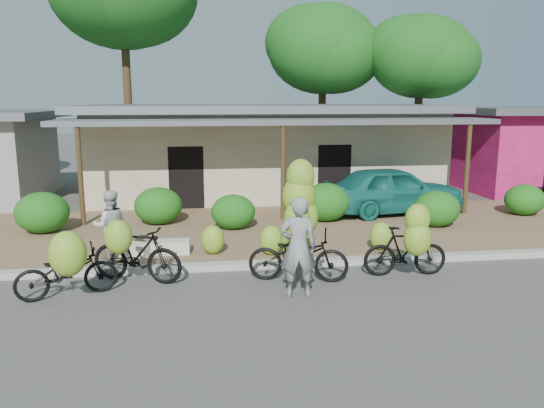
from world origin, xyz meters
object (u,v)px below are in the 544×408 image
(vendor, at_px, (298,247))
(bike_center, at_px, (299,234))
(bike_left, at_px, (135,252))
(tree_center_right, at_px, (319,47))
(bike_far_left, at_px, (67,269))
(sack_near, at_px, (171,247))
(sack_far, at_px, (133,249))
(tree_near_right, at_px, (416,55))
(bystander, at_px, (110,226))
(bike_right, at_px, (408,246))
(teal_van, at_px, (393,190))

(vendor, bearing_deg, bike_center, -98.07)
(bike_left, relative_size, vendor, 1.05)
(tree_center_right, bearing_deg, vendor, -103.54)
(bike_far_left, height_order, vendor, vendor)
(sack_near, distance_m, sack_far, 0.83)
(tree_near_right, height_order, sack_far, tree_near_right)
(vendor, height_order, bystander, vendor)
(bystander, bearing_deg, sack_near, -174.01)
(bystander, bearing_deg, tree_center_right, -128.76)
(sack_near, distance_m, bystander, 1.43)
(bike_left, xyz_separation_m, bike_right, (5.39, -0.42, 0.04))
(sack_near, bearing_deg, bike_center, -31.63)
(tree_near_right, distance_m, sack_far, 17.03)
(tree_center_right, distance_m, tree_near_right, 4.50)
(bike_left, relative_size, sack_near, 2.30)
(bike_far_left, height_order, sack_far, bike_far_left)
(bike_left, bearing_deg, vendor, -89.40)
(bike_right, relative_size, sack_far, 2.32)
(bike_far_left, height_order, bike_right, bike_right)
(bike_right, distance_m, vendor, 2.50)
(sack_far, bearing_deg, bike_left, -81.16)
(tree_near_right, relative_size, vendor, 3.89)
(tree_center_right, height_order, bike_far_left, tree_center_right)
(bike_center, xyz_separation_m, bystander, (-3.87, 1.26, -0.01))
(bike_center, bearing_deg, bike_right, -85.87)
(bike_left, distance_m, sack_far, 1.57)
(bike_right, relative_size, sack_near, 2.04)
(bystander, bearing_deg, tree_near_right, -144.29)
(bike_left, distance_m, bike_right, 5.40)
(bike_center, bearing_deg, tree_near_right, -16.57)
(bike_center, height_order, vendor, bike_center)
(bike_center, distance_m, teal_van, 6.42)
(bike_far_left, bearing_deg, bike_center, -99.38)
(bike_right, bearing_deg, bike_center, 83.67)
(tree_center_right, distance_m, bystander, 16.73)
(tree_center_right, height_order, teal_van, tree_center_right)
(bike_far_left, bearing_deg, vendor, -113.93)
(bystander, bearing_deg, teal_van, -163.68)
(bike_center, height_order, sack_far, bike_center)
(tree_near_right, relative_size, teal_van, 1.70)
(tree_near_right, xyz_separation_m, bike_right, (-5.57, -13.64, -4.85))
(sack_near, height_order, teal_van, teal_van)
(bike_right, height_order, vendor, vendor)
(bike_left, bearing_deg, bike_center, -69.64)
(tree_near_right, height_order, bystander, tree_near_right)
(bike_far_left, xyz_separation_m, bike_center, (4.34, 0.67, 0.32))
(tree_near_right, bearing_deg, sack_far, -133.69)
(tree_center_right, distance_m, sack_near, 16.10)
(bystander, bearing_deg, bike_center, 151.61)
(sack_far, bearing_deg, teal_van, 26.02)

